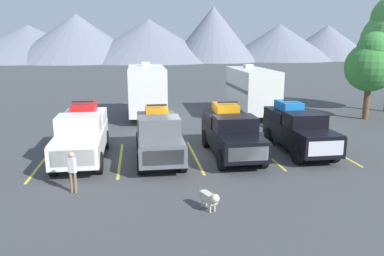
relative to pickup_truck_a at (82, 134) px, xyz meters
name	(u,v)px	position (x,y,z in m)	size (l,w,h in m)	color
ground_plane	(195,156)	(5.35, -0.26, -1.25)	(240.00, 240.00, 0.00)	#3F4244
pickup_truck_a	(82,134)	(0.00, 0.00, 0.00)	(2.19, 5.90, 2.68)	white
pickup_truck_b	(158,135)	(3.59, -0.38, -0.08)	(2.14, 5.70, 2.49)	#595B60
pickup_truck_c	(231,132)	(7.13, -0.36, -0.07)	(2.19, 5.56, 2.56)	black
pickup_truck_d	(298,128)	(10.72, -0.05, -0.09)	(2.08, 5.62, 2.54)	black
lot_stripe_a	(42,163)	(-1.86, -0.36, -1.24)	(0.12, 5.50, 0.01)	gold
lot_stripe_b	(120,159)	(1.74, -0.36, -1.24)	(0.12, 5.50, 0.01)	gold
lot_stripe_c	(195,156)	(5.35, -0.36, -1.24)	(0.12, 5.50, 0.01)	gold
lot_stripe_d	(266,153)	(8.96, -0.36, -1.24)	(0.12, 5.50, 0.01)	gold
lot_stripe_e	(333,150)	(12.56, -0.36, -1.24)	(0.12, 5.50, 0.01)	gold
camper_trailer_a	(147,89)	(3.33, 9.70, 0.86)	(2.57, 7.70, 4.01)	white
camper_trailer_b	(251,89)	(11.06, 9.29, 0.76)	(2.48, 7.85, 3.81)	silver
person_a	(72,169)	(0.19, -4.24, -0.35)	(0.33, 0.25, 1.57)	#726047
dog	(210,198)	(4.95, -6.50, -0.80)	(0.57, 0.98, 0.68)	beige
tree_a	(371,63)	(18.94, 6.89, 2.78)	(3.46, 3.46, 6.17)	brown
mountain_ridge	(107,39)	(-5.44, 92.76, 4.89)	(146.22, 47.43, 15.22)	slate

